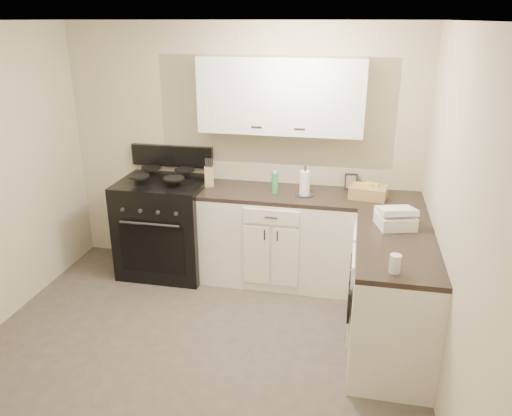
% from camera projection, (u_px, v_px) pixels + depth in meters
% --- Properties ---
extents(floor, '(3.60, 3.60, 0.00)m').
position_uv_depth(floor, '(190.00, 365.00, 3.87)').
color(floor, '#473F38').
rests_on(floor, ground).
extents(ceiling, '(3.60, 3.60, 0.00)m').
position_uv_depth(ceiling, '(170.00, 21.00, 2.98)').
color(ceiling, white).
rests_on(ceiling, wall_back).
extents(wall_back, '(3.60, 0.00, 3.60)m').
position_uv_depth(wall_back, '(241.00, 151.00, 5.07)').
color(wall_back, beige).
rests_on(wall_back, ground).
extents(wall_right, '(0.00, 3.60, 3.60)m').
position_uv_depth(wall_right, '(457.00, 237.00, 3.08)').
color(wall_right, beige).
rests_on(wall_right, ground).
extents(wall_front, '(3.60, 0.00, 3.60)m').
position_uv_depth(wall_front, '(9.00, 398.00, 1.78)').
color(wall_front, beige).
rests_on(wall_front, ground).
extents(base_cabinets_back, '(1.55, 0.60, 0.90)m').
position_uv_depth(base_cabinets_back, '(276.00, 238.00, 5.00)').
color(base_cabinets_back, white).
rests_on(base_cabinets_back, floor).
extents(base_cabinets_right, '(0.60, 1.90, 0.90)m').
position_uv_depth(base_cabinets_right, '(389.00, 280.00, 4.20)').
color(base_cabinets_right, white).
rests_on(base_cabinets_right, floor).
extents(countertop_back, '(1.55, 0.60, 0.04)m').
position_uv_depth(countertop_back, '(277.00, 194.00, 4.83)').
color(countertop_back, black).
rests_on(countertop_back, base_cabinets_back).
extents(countertop_right, '(0.60, 1.90, 0.04)m').
position_uv_depth(countertop_right, '(395.00, 229.00, 4.03)').
color(countertop_right, black).
rests_on(countertop_right, base_cabinets_right).
extents(upper_cabinets, '(1.55, 0.30, 0.70)m').
position_uv_depth(upper_cabinets, '(281.00, 96.00, 4.64)').
color(upper_cabinets, white).
rests_on(upper_cabinets, wall_back).
extents(stove, '(0.87, 0.75, 1.06)m').
position_uv_depth(stove, '(166.00, 229.00, 5.19)').
color(stove, black).
rests_on(stove, floor).
extents(knife_block, '(0.11, 0.10, 0.19)m').
position_uv_depth(knife_block, '(209.00, 177.00, 4.96)').
color(knife_block, tan).
rests_on(knife_block, countertop_back).
extents(paper_towel, '(0.12, 0.12, 0.24)m').
position_uv_depth(paper_towel, '(305.00, 183.00, 4.69)').
color(paper_towel, white).
rests_on(paper_towel, countertop_back).
extents(soap_bottle, '(0.07, 0.07, 0.20)m').
position_uv_depth(soap_bottle, '(275.00, 183.00, 4.77)').
color(soap_bottle, green).
rests_on(soap_bottle, countertop_back).
extents(picture_frame, '(0.13, 0.06, 0.16)m').
position_uv_depth(picture_frame, '(351.00, 181.00, 4.88)').
color(picture_frame, black).
rests_on(picture_frame, countertop_back).
extents(wicker_basket, '(0.37, 0.28, 0.11)m').
position_uv_depth(wicker_basket, '(368.00, 192.00, 4.65)').
color(wicker_basket, tan).
rests_on(wicker_basket, countertop_right).
extents(countertop_grill, '(0.34, 0.33, 0.10)m').
position_uv_depth(countertop_grill, '(395.00, 221.00, 4.01)').
color(countertop_grill, white).
rests_on(countertop_grill, countertop_right).
extents(glass_jar, '(0.10, 0.10, 0.13)m').
position_uv_depth(glass_jar, '(395.00, 264.00, 3.28)').
color(glass_jar, silver).
rests_on(glass_jar, countertop_right).
extents(oven_mitt_near, '(0.02, 0.15, 0.25)m').
position_uv_depth(oven_mitt_near, '(349.00, 304.00, 3.76)').
color(oven_mitt_near, black).
rests_on(oven_mitt_near, base_cabinets_right).
extents(oven_mitt_far, '(0.02, 0.16, 0.29)m').
position_uv_depth(oven_mitt_far, '(350.00, 292.00, 3.90)').
color(oven_mitt_far, black).
rests_on(oven_mitt_far, base_cabinets_right).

